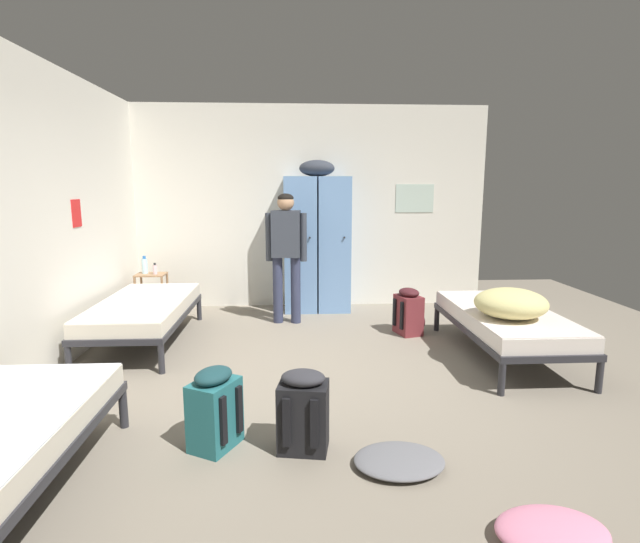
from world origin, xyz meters
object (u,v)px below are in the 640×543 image
(locker_bank, at_px, (317,241))
(bed_left_rear, at_px, (144,310))
(person_traveler, at_px, (286,246))
(backpack_black, at_px, (304,412))
(bed_right, at_px, (505,320))
(shelf_unit, at_px, (152,290))
(backpack_maroon, at_px, (409,312))
(clothes_pile_grey, at_px, (399,461))
(lotion_bottle, at_px, (155,269))
(clothes_pile_pink, at_px, (552,532))
(water_bottle, at_px, (145,266))
(bedding_heap, at_px, (511,303))
(backpack_teal, at_px, (213,410))

(locker_bank, relative_size, bed_left_rear, 1.09)
(bed_left_rear, height_order, person_traveler, person_traveler)
(backpack_black, bearing_deg, bed_right, 38.57)
(shelf_unit, height_order, backpack_maroon, shelf_unit)
(locker_bank, distance_m, clothes_pile_grey, 4.05)
(lotion_bottle, xyz_separation_m, clothes_pile_pink, (3.08, -4.38, -0.58))
(shelf_unit, relative_size, backpack_black, 1.04)
(locker_bank, distance_m, bed_right, 2.78)
(backpack_maroon, xyz_separation_m, clothes_pile_grey, (-0.71, -2.72, -0.22))
(bed_right, xyz_separation_m, lotion_bottle, (-3.97, 1.79, 0.26))
(bed_right, height_order, water_bottle, water_bottle)
(person_traveler, relative_size, clothes_pile_grey, 2.88)
(person_traveler, xyz_separation_m, backpack_black, (0.15, -3.04, -0.73))
(person_traveler, bearing_deg, shelf_unit, 166.03)
(water_bottle, bearing_deg, bedding_heap, -27.89)
(bed_right, distance_m, backpack_maroon, 1.14)
(clothes_pile_pink, relative_size, clothes_pile_grey, 0.98)
(locker_bank, relative_size, bed_right, 1.09)
(bed_left_rear, distance_m, lotion_bottle, 1.19)
(shelf_unit, relative_size, bed_left_rear, 0.30)
(clothes_pile_pink, bearing_deg, backpack_teal, 150.82)
(bed_right, relative_size, water_bottle, 8.00)
(water_bottle, bearing_deg, bed_left_rear, -74.73)
(bed_left_rear, height_order, clothes_pile_grey, bed_left_rear)
(bedding_heap, distance_m, backpack_black, 2.45)
(locker_bank, relative_size, bedding_heap, 3.07)
(bed_left_rear, distance_m, water_bottle, 1.29)
(backpack_black, relative_size, backpack_maroon, 1.00)
(bedding_heap, relative_size, backpack_teal, 1.23)
(backpack_black, bearing_deg, backpack_maroon, 62.40)
(bed_right, distance_m, bed_left_rear, 3.85)
(locker_bank, bearing_deg, water_bottle, -175.81)
(lotion_bottle, bearing_deg, backpack_teal, -69.06)
(backpack_black, bearing_deg, shelf_unit, 119.35)
(lotion_bottle, relative_size, backpack_maroon, 0.28)
(bed_right, height_order, clothes_pile_pink, bed_right)
(lotion_bottle, height_order, backpack_maroon, lotion_bottle)
(water_bottle, distance_m, backpack_black, 4.08)
(bed_left_rear, relative_size, clothes_pile_pink, 3.43)
(bedding_heap, bearing_deg, backpack_teal, -153.17)
(locker_bank, xyz_separation_m, person_traveler, (-0.42, -0.64, 0.02))
(backpack_maroon, bearing_deg, person_traveler, 158.75)
(bed_right, xyz_separation_m, backpack_maroon, (-0.79, 0.82, -0.12))
(locker_bank, relative_size, clothes_pile_pink, 3.73)
(locker_bank, height_order, bedding_heap, locker_bank)
(shelf_unit, bearing_deg, backpack_black, -60.65)
(backpack_maroon, height_order, clothes_pile_grey, backpack_maroon)
(bed_right, bearing_deg, clothes_pile_grey, -128.10)
(shelf_unit, distance_m, water_bottle, 0.34)
(backpack_maroon, bearing_deg, clothes_pile_pink, -91.78)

